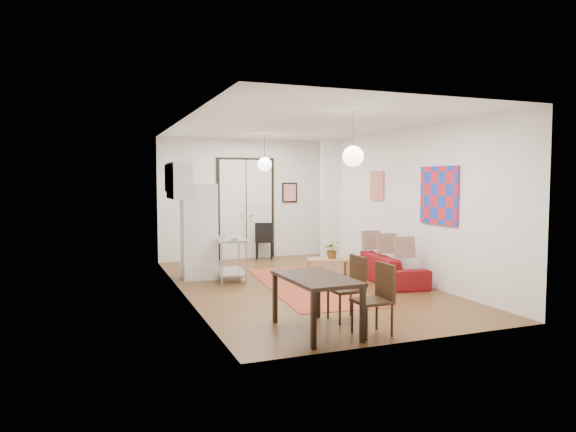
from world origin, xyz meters
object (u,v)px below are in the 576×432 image
object	(u,v)px
sofa	(391,268)
kitchen_counter	(231,254)
dining_table	(316,283)
coffee_table	(328,261)
dining_chair_far	(369,293)
fridge	(199,231)
black_side_chair	(263,237)
dining_chair_near	(343,282)

from	to	relation	value
sofa	kitchen_counter	bearing A→B (deg)	72.14
dining_table	coffee_table	bearing A→B (deg)	62.25
dining_table	dining_chair_far	xyz separation A→B (m)	(0.60, -0.26, -0.12)
coffee_table	fridge	bearing A→B (deg)	160.91
sofa	fridge	size ratio (longest dim) A/B	0.98
kitchen_counter	fridge	xyz separation A→B (m)	(-0.53, 0.42, 0.42)
coffee_table	black_side_chair	world-z (taller)	black_side_chair
kitchen_counter	fridge	size ratio (longest dim) A/B	0.61
dining_chair_far	sofa	bearing A→B (deg)	140.91
coffee_table	dining_chair_far	xyz separation A→B (m)	(-1.13, -3.54, 0.19)
fridge	dining_chair_near	bearing A→B (deg)	-68.21
dining_table	fridge	bearing A→B (deg)	99.15
kitchen_counter	dining_table	world-z (taller)	kitchen_counter
dining_table	dining_chair_far	bearing A→B (deg)	-23.73
coffee_table	dining_table	size ratio (longest dim) A/B	0.71
fridge	dining_chair_far	distance (m)	4.57
fridge	dining_chair_far	world-z (taller)	fridge
black_side_chair	sofa	bearing A→B (deg)	132.21
coffee_table	dining_table	bearing A→B (deg)	-117.75
sofa	dining_chair_near	size ratio (longest dim) A/B	2.06
kitchen_counter	dining_chair_near	distance (m)	3.33
sofa	dining_table	world-z (taller)	dining_table
sofa	kitchen_counter	xyz separation A→B (m)	(-2.73, 1.32, 0.24)
coffee_table	fridge	world-z (taller)	fridge
sofa	coffee_table	xyz separation A→B (m)	(-0.87, 0.92, 0.05)
sofa	black_side_chair	bearing A→B (deg)	28.12
dining_chair_near	dining_table	bearing A→B (deg)	-55.82
dining_table	black_side_chair	world-z (taller)	black_side_chair
dining_table	dining_chair_far	world-z (taller)	dining_chair_far
coffee_table	kitchen_counter	world-z (taller)	kitchen_counter
dining_table	black_side_chair	distance (m)	6.12
fridge	black_side_chair	bearing A→B (deg)	46.96
kitchen_counter	black_side_chair	distance (m)	2.69
kitchen_counter	black_side_chair	bearing A→B (deg)	66.48
sofa	dining_table	xyz separation A→B (m)	(-2.60, -2.36, 0.37)
sofa	black_side_chair	world-z (taller)	black_side_chair
kitchen_counter	dining_chair_near	size ratio (longest dim) A/B	1.27
dining_table	dining_chair_near	bearing A→B (deg)	36.02
sofa	coffee_table	distance (m)	1.27
kitchen_counter	fridge	world-z (taller)	fridge
dining_chair_far	black_side_chair	xyz separation A→B (m)	(0.67, 6.24, 0.02)
dining_chair_near	black_side_chair	distance (m)	5.58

